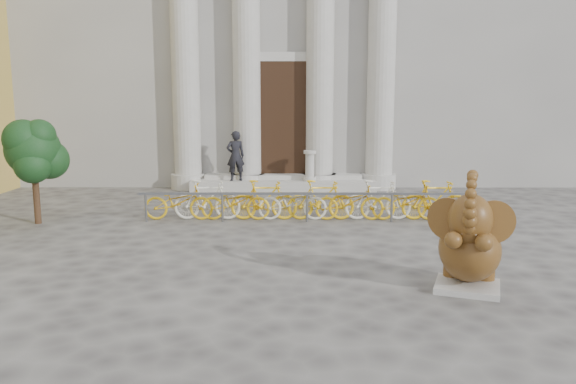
{
  "coord_description": "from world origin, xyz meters",
  "views": [
    {
      "loc": [
        0.22,
        -8.91,
        2.97
      ],
      "look_at": [
        0.18,
        2.4,
        1.1
      ],
      "focal_mm": 35.0,
      "sensor_mm": 36.0,
      "label": 1
    }
  ],
  "objects_px": {
    "elephant_statue": "(469,247)",
    "tree": "(34,151)",
    "bike_rack": "(306,200)",
    "pedestrian": "(236,156)"
  },
  "relations": [
    {
      "from": "elephant_statue",
      "to": "bike_rack",
      "type": "xyz_separation_m",
      "value": [
        -2.4,
        5.24,
        -0.2
      ]
    },
    {
      "from": "elephant_statue",
      "to": "tree",
      "type": "height_order",
      "value": "tree"
    },
    {
      "from": "bike_rack",
      "to": "tree",
      "type": "relative_size",
      "value": 3.29
    },
    {
      "from": "bike_rack",
      "to": "tree",
      "type": "bearing_deg",
      "value": -175.85
    },
    {
      "from": "elephant_statue",
      "to": "pedestrian",
      "type": "xyz_separation_m",
      "value": [
        -4.56,
        9.56,
        0.46
      ]
    },
    {
      "from": "tree",
      "to": "bike_rack",
      "type": "bearing_deg",
      "value": 4.15
    },
    {
      "from": "bike_rack",
      "to": "tree",
      "type": "height_order",
      "value": "tree"
    },
    {
      "from": "bike_rack",
      "to": "pedestrian",
      "type": "bearing_deg",
      "value": 116.56
    },
    {
      "from": "tree",
      "to": "pedestrian",
      "type": "bearing_deg",
      "value": 48.01
    },
    {
      "from": "bike_rack",
      "to": "tree",
      "type": "xyz_separation_m",
      "value": [
        -6.48,
        -0.47,
        1.25
      ]
    }
  ]
}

